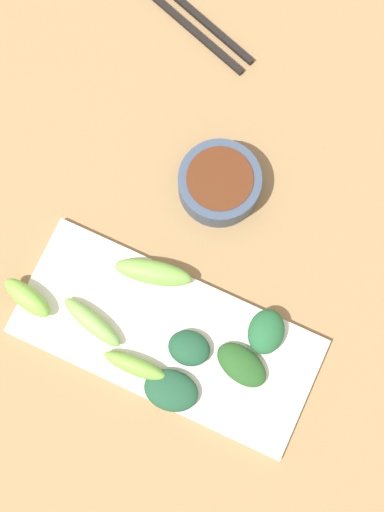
{
  "coord_description": "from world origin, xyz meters",
  "views": [
    {
      "loc": [
        0.12,
        0.06,
        0.94
      ],
      "look_at": [
        -0.04,
        -0.01,
        0.05
      ],
      "focal_mm": 51.63,
      "sensor_mm": 36.0,
      "label": 1
    }
  ],
  "objects": [
    {
      "name": "tabletop",
      "position": [
        0.0,
        0.0,
        0.01
      ],
      "size": [
        2.1,
        2.1,
        0.02
      ],
      "primitive_type": "cube",
      "color": "olive",
      "rests_on": "ground"
    },
    {
      "name": "sauce_bowl",
      "position": [
        -0.14,
        -0.02,
        0.04
      ],
      "size": [
        0.11,
        0.11,
        0.04
      ],
      "color": "#35445A",
      "rests_on": "tabletop"
    },
    {
      "name": "serving_plate",
      "position": [
        0.06,
        -0.0,
        0.03
      ],
      "size": [
        0.16,
        0.37,
        0.01
      ],
      "primitive_type": "cube",
      "color": "silver",
      "rests_on": "tabletop"
    },
    {
      "name": "broccoli_stalk_0",
      "position": [
        0.11,
        -0.02,
        0.04
      ],
      "size": [
        0.03,
        0.08,
        0.03
      ],
      "primitive_type": "ellipsoid",
      "rotation": [
        0.0,
        0.0,
        0.06
      ],
      "color": "#72A53D",
      "rests_on": "serving_plate"
    },
    {
      "name": "broccoli_leafy_1",
      "position": [
        0.06,
        0.1,
        0.04
      ],
      "size": [
        0.06,
        0.08,
        0.02
      ],
      "primitive_type": "ellipsoid",
      "rotation": [
        0.0,
        0.0,
        -0.26
      ],
      "color": "#234F1F",
      "rests_on": "serving_plate"
    },
    {
      "name": "broccoli_leafy_2",
      "position": [
        0.07,
        0.03,
        0.04
      ],
      "size": [
        0.05,
        0.06,
        0.02
      ],
      "primitive_type": "ellipsoid",
      "rotation": [
        0.0,
        0.0,
        0.1
      ],
      "color": "#1B492E",
      "rests_on": "serving_plate"
    },
    {
      "name": "broccoli_leafy_3",
      "position": [
        0.12,
        0.03,
        0.04
      ],
      "size": [
        0.06,
        0.07,
        0.02
      ],
      "primitive_type": "ellipsoid",
      "rotation": [
        0.0,
        0.0,
        0.14
      ],
      "color": "#1D492F",
      "rests_on": "serving_plate"
    },
    {
      "name": "broccoli_stalk_4",
      "position": [
        0.09,
        -0.09,
        0.04
      ],
      "size": [
        0.05,
        0.09,
        0.02
      ],
      "primitive_type": "ellipsoid",
      "rotation": [
        0.0,
        0.0,
        -0.26
      ],
      "color": "#78AC4F",
      "rests_on": "serving_plate"
    },
    {
      "name": "broccoli_stalk_5",
      "position": [
        0.09,
        -0.17,
        0.05
      ],
      "size": [
        0.04,
        0.07,
        0.03
      ],
      "primitive_type": "ellipsoid",
      "rotation": [
        0.0,
        0.0,
        -0.24
      ],
      "color": "#79BA41",
      "rests_on": "serving_plate"
    },
    {
      "name": "broccoli_leafy_6",
      "position": [
        0.01,
        0.11,
        0.05
      ],
      "size": [
        0.06,
        0.05,
        0.03
      ],
      "primitive_type": "ellipsoid",
      "rotation": [
        0.0,
        0.0,
        0.15
      ],
      "color": "#215A32",
      "rests_on": "serving_plate"
    },
    {
      "name": "broccoli_stalk_7",
      "position": [
        0.0,
        -0.05,
        0.05
      ],
      "size": [
        0.05,
        0.1,
        0.03
      ],
      "primitive_type": "ellipsoid",
      "rotation": [
        0.0,
        0.0,
        0.24
      ],
      "color": "#74AF46",
      "rests_on": "serving_plate"
    },
    {
      "name": "chopsticks",
      "position": [
        -0.34,
        -0.16,
        0.02
      ],
      "size": [
        0.1,
        0.23,
        0.01
      ],
      "rotation": [
        0.0,
        0.0,
        -0.32
      ],
      "color": "black",
      "rests_on": "tabletop"
    }
  ]
}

